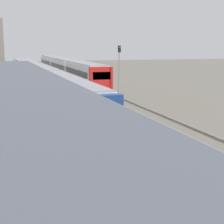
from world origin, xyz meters
TOP-DOWN VIEW (x-y plane):
  - person_on_platform at (-2.72, 8.28)m, footprint 0.40×0.40m
  - train_near at (0.00, 35.87)m, footprint 2.67×47.26m
  - train_far at (6.79, 56.89)m, footprint 2.59×43.58m
  - signal_post_near at (1.45, 5.31)m, footprint 0.20×0.21m
  - signal_mast_far at (8.54, 34.29)m, footprint 0.28×0.29m

SIDE VIEW (x-z plane):
  - signal_post_near at x=1.45m, z-range 0.20..1.82m
  - train_far at x=6.79m, z-range 0.17..3.20m
  - train_near at x=0.00m, z-range 0.17..3.30m
  - person_on_platform at x=-2.72m, z-range 1.13..2.79m
  - signal_mast_far at x=8.54m, z-range 0.66..5.86m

